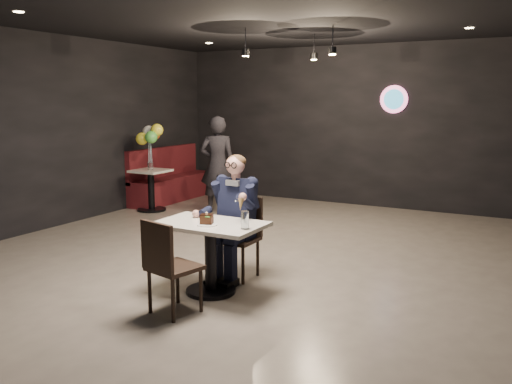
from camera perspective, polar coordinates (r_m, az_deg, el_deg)
The scene contains 17 objects.
floor at distance 6.67m, azimuth -2.89°, elevation -7.74°, with size 9.00×9.00×0.00m, color gray.
wall_sign at distance 10.21m, azimuth 14.32°, elevation 9.44°, with size 0.50×0.06×0.50m, color pink, non-canonical shape.
pendant_lights at distance 8.18m, azimuth 4.49°, elevation 15.88°, with size 1.40×1.20×0.36m, color black.
main_table at distance 5.68m, azimuth -4.81°, elevation -6.92°, with size 1.10×0.70×0.75m, color white.
chair_far at distance 6.11m, azimuth -1.99°, elevation -4.87°, with size 0.42×0.46×0.92m, color black.
chair_near at distance 5.18m, azimuth -8.55°, elevation -7.68°, with size 0.42×0.46×0.92m, color black.
seated_man at distance 6.05m, azimuth -2.01°, elevation -2.49°, with size 0.60×0.80×1.44m, color black.
dessert_plate at distance 5.47m, azimuth -5.15°, elevation -3.44°, with size 0.21×0.21×0.01m, color white.
cake_slice at distance 5.49m, azimuth -5.22°, elevation -2.87°, with size 0.12×0.10×0.09m, color black.
mint_leaf at distance 5.43m, azimuth -5.14°, elevation -2.61°, with size 0.07×0.04×0.01m, color #317D29.
sundae_glass at distance 5.29m, azimuth -1.17°, elevation -2.96°, with size 0.08×0.08×0.18m, color silver.
wafer_cone at distance 5.27m, azimuth -1.61°, elevation -1.32°, with size 0.06×0.06×0.12m, color tan.
booth_bench at distance 10.92m, azimuth -8.90°, elevation 1.87°, with size 0.53×2.12×1.06m, color #4F1019.
side_table at distance 9.98m, azimuth -10.97°, elevation 0.16°, with size 0.59×0.59×0.74m, color white.
balloon_vase at distance 9.92m, azimuth -11.05°, elevation 2.74°, with size 0.10×0.10×0.15m, color silver.
balloon_bunch at distance 9.88m, azimuth -11.13°, elevation 5.10°, with size 0.41×0.41×0.67m, color #FFF235.
passerby at distance 9.64m, azimuth -4.07°, elevation 2.90°, with size 0.63×0.41×1.71m, color black.
Camera 1 is at (3.31, -5.43, 2.00)m, focal length 38.00 mm.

